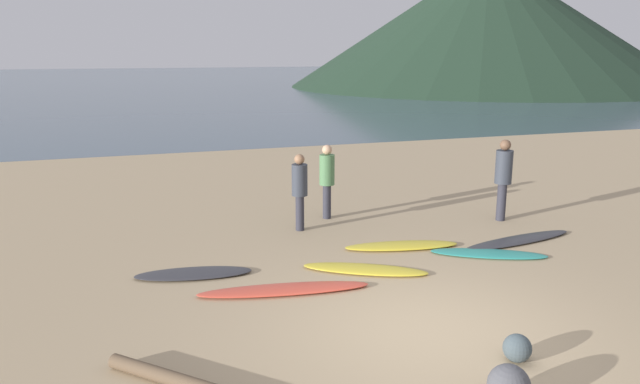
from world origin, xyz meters
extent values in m
cube|color=tan|center=(0.00, 10.00, -0.10)|extent=(120.00, 120.00, 0.20)
cube|color=#475B6B|center=(0.00, 65.50, 0.00)|extent=(140.00, 100.00, 0.01)
cone|color=#1E3323|center=(30.79, 46.24, 6.11)|extent=(38.00, 38.00, 12.22)
ellipsoid|color=#333338|center=(-2.72, 3.09, 0.04)|extent=(1.98, 0.89, 0.08)
ellipsoid|color=#D84C38|center=(-1.48, 1.95, 0.05)|extent=(2.71, 0.87, 0.09)
ellipsoid|color=yellow|center=(0.05, 2.38, 0.04)|extent=(2.10, 1.49, 0.08)
ellipsoid|color=yellow|center=(1.18, 3.31, 0.05)|extent=(2.23, 0.93, 0.09)
ellipsoid|color=teal|center=(2.50, 2.43, 0.03)|extent=(2.10, 1.42, 0.06)
ellipsoid|color=#333338|center=(3.49, 2.92, 0.04)|extent=(2.68, 0.88, 0.08)
cylinder|color=#2D2D38|center=(0.51, 5.69, 0.38)|extent=(0.18, 0.18, 0.76)
cylinder|color=#4C7A4C|center=(0.51, 5.69, 1.09)|extent=(0.33, 0.33, 0.66)
sphere|color=tan|center=(0.51, 5.69, 1.53)|extent=(0.22, 0.22, 0.22)
cylinder|color=#2D2D38|center=(4.06, 4.35, 0.41)|extent=(0.20, 0.20, 0.83)
cylinder|color=#333842|center=(4.06, 4.35, 1.19)|extent=(0.36, 0.36, 0.72)
sphere|color=brown|center=(4.06, 4.35, 1.66)|extent=(0.23, 0.23, 0.23)
cylinder|color=#2D2D38|center=(-0.31, 5.01, 0.37)|extent=(0.18, 0.18, 0.74)
cylinder|color=#333842|center=(-0.31, 5.01, 1.06)|extent=(0.32, 0.32, 0.64)
sphere|color=#936B4C|center=(-0.31, 5.01, 1.49)|extent=(0.21, 0.21, 0.21)
cylinder|color=brown|center=(-3.17, -0.42, 0.09)|extent=(1.72, 1.74, 0.17)
sphere|color=#404C51|center=(0.63, -0.98, 0.17)|extent=(0.34, 0.34, 0.34)
camera|label=1|loc=(-3.69, -6.50, 3.66)|focal=33.96mm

